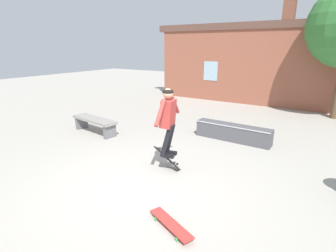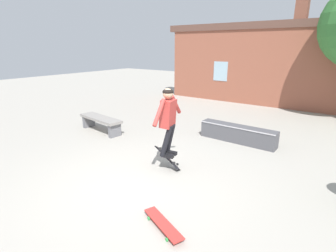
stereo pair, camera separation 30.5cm
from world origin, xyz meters
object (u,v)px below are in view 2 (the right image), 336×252
skate_ledge (238,134)px  skateboard_resting (163,224)px  skateboard_flipping (167,158)px  skater (168,117)px  park_bench (101,121)px

skate_ledge → skateboard_resting: size_ratio=2.43×
skate_ledge → skateboard_flipping: size_ratio=2.97×
skater → skateboard_resting: 2.19m
skater → skate_ledge: bearing=67.2°
park_bench → skateboard_flipping: 3.27m
skateboard_flipping → skate_ledge: bearing=83.4°
skate_ledge → skater: bearing=-100.2°
skateboard_resting → park_bench: bearing=-7.5°
skater → skateboard_flipping: 0.97m
park_bench → skateboard_resting: (4.30, -2.50, -0.27)m
skateboard_flipping → skater: bearing=-39.7°
skate_ledge → skateboard_resting: (0.51, -4.11, -0.16)m
park_bench → skater: size_ratio=1.20×
skateboard_flipping → skateboard_resting: (1.14, -1.67, -0.15)m
skate_ledge → skateboard_resting: skate_ledge is taller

